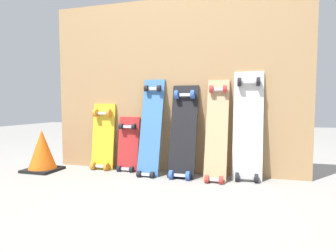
{
  "coord_description": "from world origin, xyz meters",
  "views": [
    {
      "loc": [
        0.67,
        -2.33,
        0.59
      ],
      "look_at": [
        0.0,
        -0.07,
        0.42
      ],
      "focal_mm": 30.35,
      "sensor_mm": 36.0,
      "label": 1
    }
  ],
  "objects_px": {
    "skateboard_red": "(128,148)",
    "traffic_cone": "(42,151)",
    "skateboard_yellow": "(103,140)",
    "skateboard_blue": "(151,131)",
    "skateboard_black": "(183,135)",
    "skateboard_white": "(248,129)",
    "skateboard_natural": "(217,134)"
  },
  "relations": [
    {
      "from": "skateboard_yellow",
      "to": "traffic_cone",
      "type": "distance_m",
      "value": 0.54
    },
    {
      "from": "skateboard_red",
      "to": "skateboard_natural",
      "type": "distance_m",
      "value": 0.82
    },
    {
      "from": "skateboard_red",
      "to": "traffic_cone",
      "type": "relative_size",
      "value": 1.49
    },
    {
      "from": "skateboard_red",
      "to": "skateboard_black",
      "type": "relative_size",
      "value": 0.67
    },
    {
      "from": "skateboard_black",
      "to": "skateboard_white",
      "type": "relative_size",
      "value": 0.89
    },
    {
      "from": "skateboard_red",
      "to": "skateboard_white",
      "type": "distance_m",
      "value": 1.05
    },
    {
      "from": "skateboard_blue",
      "to": "skateboard_natural",
      "type": "bearing_deg",
      "value": -1.28
    },
    {
      "from": "skateboard_natural",
      "to": "skateboard_white",
      "type": "bearing_deg",
      "value": 14.67
    },
    {
      "from": "skateboard_yellow",
      "to": "skateboard_blue",
      "type": "xyz_separation_m",
      "value": [
        0.49,
        -0.07,
        0.1
      ]
    },
    {
      "from": "skateboard_white",
      "to": "skateboard_yellow",
      "type": "bearing_deg",
      "value": 179.21
    },
    {
      "from": "skateboard_yellow",
      "to": "traffic_cone",
      "type": "height_order",
      "value": "skateboard_yellow"
    },
    {
      "from": "skateboard_yellow",
      "to": "skateboard_red",
      "type": "distance_m",
      "value": 0.26
    },
    {
      "from": "skateboard_yellow",
      "to": "skateboard_red",
      "type": "height_order",
      "value": "skateboard_yellow"
    },
    {
      "from": "skateboard_yellow",
      "to": "skateboard_blue",
      "type": "height_order",
      "value": "skateboard_blue"
    },
    {
      "from": "skateboard_natural",
      "to": "skateboard_white",
      "type": "distance_m",
      "value": 0.25
    },
    {
      "from": "skateboard_blue",
      "to": "traffic_cone",
      "type": "distance_m",
      "value": 1.0
    },
    {
      "from": "skateboard_blue",
      "to": "skateboard_black",
      "type": "bearing_deg",
      "value": 0.87
    },
    {
      "from": "skateboard_black",
      "to": "skateboard_blue",
      "type": "bearing_deg",
      "value": -179.13
    },
    {
      "from": "skateboard_red",
      "to": "skateboard_black",
      "type": "bearing_deg",
      "value": -7.01
    },
    {
      "from": "skateboard_blue",
      "to": "traffic_cone",
      "type": "bearing_deg",
      "value": -170.31
    },
    {
      "from": "skateboard_black",
      "to": "traffic_cone",
      "type": "bearing_deg",
      "value": -172.27
    },
    {
      "from": "traffic_cone",
      "to": "skateboard_yellow",
      "type": "bearing_deg",
      "value": 26.01
    },
    {
      "from": "skateboard_black",
      "to": "skateboard_natural",
      "type": "height_order",
      "value": "skateboard_natural"
    },
    {
      "from": "skateboard_black",
      "to": "traffic_cone",
      "type": "xyz_separation_m",
      "value": [
        -1.25,
        -0.17,
        -0.17
      ]
    },
    {
      "from": "skateboard_black",
      "to": "traffic_cone",
      "type": "relative_size",
      "value": 2.21
    },
    {
      "from": "skateboard_yellow",
      "to": "skateboard_red",
      "type": "bearing_deg",
      "value": 0.36
    },
    {
      "from": "skateboard_red",
      "to": "skateboard_blue",
      "type": "bearing_deg",
      "value": -15.84
    },
    {
      "from": "skateboard_red",
      "to": "skateboard_black",
      "type": "xyz_separation_m",
      "value": [
        0.52,
        -0.06,
        0.14
      ]
    },
    {
      "from": "skateboard_black",
      "to": "skateboard_white",
      "type": "distance_m",
      "value": 0.52
    },
    {
      "from": "skateboard_blue",
      "to": "skateboard_black",
      "type": "height_order",
      "value": "skateboard_blue"
    },
    {
      "from": "skateboard_black",
      "to": "skateboard_natural",
      "type": "distance_m",
      "value": 0.28
    },
    {
      "from": "skateboard_blue",
      "to": "skateboard_black",
      "type": "relative_size",
      "value": 1.08
    }
  ]
}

